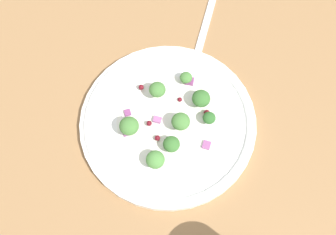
# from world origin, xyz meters

# --- Properties ---
(ground_plane) EXTENTS (1.80, 1.80, 0.02)m
(ground_plane) POSITION_xyz_m (0.00, 0.00, -0.01)
(ground_plane) COLOR olive
(plate) EXTENTS (0.27, 0.27, 0.02)m
(plate) POSITION_xyz_m (0.03, 0.03, 0.01)
(plate) COLOR white
(plate) RESTS_ON ground_plane
(dressing_pool) EXTENTS (0.16, 0.16, 0.00)m
(dressing_pool) POSITION_xyz_m (0.03, 0.03, 0.01)
(dressing_pool) COLOR white
(dressing_pool) RESTS_ON plate
(broccoli_floret_0) EXTENTS (0.03, 0.03, 0.03)m
(broccoli_floret_0) POSITION_xyz_m (0.04, -0.03, 0.03)
(broccoli_floret_0) COLOR #ADD18E
(broccoli_floret_0) RESTS_ON plate
(broccoli_floret_1) EXTENTS (0.03, 0.03, 0.03)m
(broccoli_floret_1) POSITION_xyz_m (-0.02, 0.01, 0.03)
(broccoli_floret_1) COLOR #9EC684
(broccoli_floret_1) RESTS_ON plate
(broccoli_floret_2) EXTENTS (0.03, 0.03, 0.03)m
(broccoli_floret_2) POSITION_xyz_m (0.04, 0.05, 0.03)
(broccoli_floret_2) COLOR #8EB77A
(broccoli_floret_2) RESTS_ON plate
(broccoli_floret_3) EXTENTS (0.02, 0.02, 0.03)m
(broccoli_floret_3) POSITION_xyz_m (0.07, 0.03, 0.03)
(broccoli_floret_3) COLOR #ADD18E
(broccoli_floret_3) RESTS_ON plate
(broccoli_floret_4) EXTENTS (0.03, 0.03, 0.03)m
(broccoli_floret_4) POSITION_xyz_m (0.09, 0.01, 0.03)
(broccoli_floret_4) COLOR #9EC684
(broccoli_floret_4) RESTS_ON plate
(broccoli_floret_5) EXTENTS (0.02, 0.02, 0.02)m
(broccoli_floret_5) POSITION_xyz_m (-0.04, 0.06, 0.03)
(broccoli_floret_5) COLOR #8EB77A
(broccoli_floret_5) RESTS_ON plate
(broccoli_floret_6) EXTENTS (0.02, 0.02, 0.02)m
(broccoli_floret_6) POSITION_xyz_m (0.03, 0.09, 0.03)
(broccoli_floret_6) COLOR #8EB77A
(broccoli_floret_6) RESTS_ON plate
(broccoli_floret_7) EXTENTS (0.03, 0.03, 0.03)m
(broccoli_floret_7) POSITION_xyz_m (-0.00, 0.08, 0.03)
(broccoli_floret_7) COLOR #8EB77A
(broccoli_floret_7) RESTS_ON plate
(cranberry_0) EXTENTS (0.01, 0.01, 0.01)m
(cranberry_0) POSITION_xyz_m (-0.01, 0.05, 0.02)
(cranberry_0) COLOR maroon
(cranberry_0) RESTS_ON plate
(cranberry_1) EXTENTS (0.01, 0.01, 0.01)m
(cranberry_1) POSITION_xyz_m (0.06, 0.01, 0.02)
(cranberry_1) COLOR maroon
(cranberry_1) RESTS_ON plate
(cranberry_2) EXTENTS (0.01, 0.01, 0.01)m
(cranberry_2) POSITION_xyz_m (0.02, 0.09, 0.02)
(cranberry_2) COLOR maroon
(cranberry_2) RESTS_ON plate
(cranberry_3) EXTENTS (0.01, 0.01, 0.01)m
(cranberry_3) POSITION_xyz_m (0.03, 0.00, 0.02)
(cranberry_3) COLOR maroon
(cranberry_3) RESTS_ON plate
(cranberry_4) EXTENTS (0.01, 0.01, 0.01)m
(cranberry_4) POSITION_xyz_m (-0.03, -0.01, 0.02)
(cranberry_4) COLOR maroon
(cranberry_4) RESTS_ON plate
(onion_bit_0) EXTENTS (0.02, 0.02, 0.00)m
(onion_bit_0) POSITION_xyz_m (0.07, 0.08, 0.02)
(onion_bit_0) COLOR #934C84
(onion_bit_0) RESTS_ON plate
(onion_bit_1) EXTENTS (0.01, 0.01, 0.01)m
(onion_bit_1) POSITION_xyz_m (0.03, 0.01, 0.02)
(onion_bit_1) COLOR #A35B93
(onion_bit_1) RESTS_ON plate
(onion_bit_2) EXTENTS (0.02, 0.02, 0.01)m
(onion_bit_2) POSITION_xyz_m (-0.04, 0.07, 0.02)
(onion_bit_2) COLOR #843D75
(onion_bit_2) RESTS_ON plate
(onion_bit_3) EXTENTS (0.01, 0.01, 0.00)m
(onion_bit_3) POSITION_xyz_m (0.01, -0.03, 0.02)
(onion_bit_3) COLOR #843D75
(onion_bit_3) RESTS_ON plate
(onion_bit_4) EXTENTS (0.02, 0.02, 0.01)m
(onion_bit_4) POSITION_xyz_m (0.09, 0.01, 0.02)
(onion_bit_4) COLOR #934C84
(onion_bit_4) RESTS_ON plate
(onion_bit_5) EXTENTS (0.01, 0.01, 0.00)m
(onion_bit_5) POSITION_xyz_m (0.04, -0.03, 0.01)
(onion_bit_5) COLOR #934C84
(onion_bit_5) RESTS_ON plate
(fork) EXTENTS (0.18, 0.07, 0.01)m
(fork) POSITION_xyz_m (-0.13, 0.09, 0.00)
(fork) COLOR silver
(fork) RESTS_ON ground_plane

